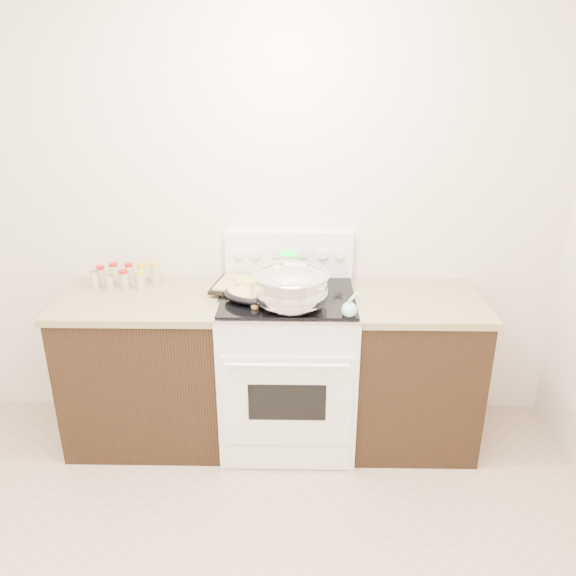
{
  "coord_description": "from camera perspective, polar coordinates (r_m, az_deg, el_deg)",
  "views": [
    {
      "loc": [
        0.4,
        -1.49,
        2.14
      ],
      "look_at": [
        0.35,
        1.37,
        1.0
      ],
      "focal_mm": 35.0,
      "sensor_mm": 36.0,
      "label": 1
    }
  ],
  "objects": [
    {
      "name": "mixing_bowl",
      "position": [
        2.96,
        0.32,
        -0.16
      ],
      "size": [
        0.42,
        0.42,
        0.24
      ],
      "color": "silver",
      "rests_on": "kitchen_range"
    },
    {
      "name": "room_shell",
      "position": [
        1.6,
        -13.6,
        5.28
      ],
      "size": [
        4.1,
        3.6,
        2.75
      ],
      "color": "silver",
      "rests_on": "ground"
    },
    {
      "name": "counter_right",
      "position": [
        3.43,
        12.42,
        -8.08
      ],
      "size": [
        0.73,
        0.67,
        0.92
      ],
      "color": "black",
      "rests_on": "ground"
    },
    {
      "name": "roasting_pan",
      "position": [
        3.04,
        -3.62,
        -0.5
      ],
      "size": [
        0.39,
        0.33,
        0.12
      ],
      "color": "black",
      "rests_on": "kitchen_range"
    },
    {
      "name": "blue_ladle",
      "position": [
        2.9,
        6.28,
        -2.06
      ],
      "size": [
        0.11,
        0.27,
        0.1
      ],
      "color": "#98DDE3",
      "rests_on": "kitchen_range"
    },
    {
      "name": "spice_jars",
      "position": [
        3.45,
        -16.25,
        1.2
      ],
      "size": [
        0.38,
        0.15,
        0.13
      ],
      "color": "#BFB28C",
      "rests_on": "counter_left"
    },
    {
      "name": "kitchen_range",
      "position": [
        3.35,
        0.02,
        -7.79
      ],
      "size": [
        0.78,
        0.73,
        1.22
      ],
      "color": "white",
      "rests_on": "ground"
    },
    {
      "name": "wooden_spoon",
      "position": [
        2.99,
        -2.99,
        -1.61
      ],
      "size": [
        0.13,
        0.26,
        0.04
      ],
      "color": "#A7704C",
      "rests_on": "kitchen_range"
    },
    {
      "name": "counter_left",
      "position": [
        3.48,
        -13.92,
        -7.8
      ],
      "size": [
        0.93,
        0.67,
        0.92
      ],
      "color": "black",
      "rests_on": "ground"
    },
    {
      "name": "baking_sheet",
      "position": [
        3.23,
        -3.69,
        0.3
      ],
      "size": [
        0.47,
        0.37,
        0.06
      ],
      "color": "black",
      "rests_on": "kitchen_range"
    }
  ]
}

